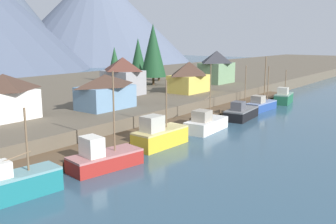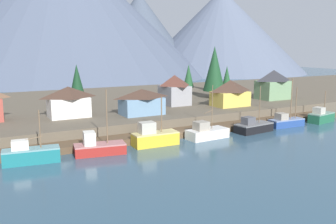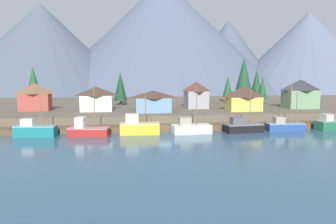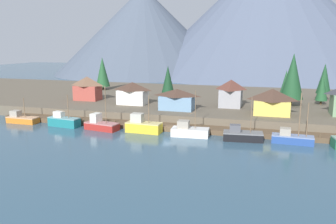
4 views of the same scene
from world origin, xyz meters
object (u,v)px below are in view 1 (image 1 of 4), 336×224
(fishing_boat_blue, at_px, (261,105))
(house_white, at_px, (4,97))
(house_green, at_px, (216,67))
(conifer_mid_left, at_px, (138,55))
(fishing_boat_red, at_px, (103,158))
(fishing_boat_green, at_px, (284,97))
(conifer_near_left, at_px, (153,50))
(fishing_boat_white, at_px, (206,124))
(fishing_boat_yellow, at_px, (159,135))
(house_yellow, at_px, (189,77))
(house_blue, at_px, (105,91))
(fishing_boat_black, at_px, (241,113))
(fishing_boat_teal, at_px, (12,185))
(conifer_back_left, at_px, (115,61))
(conifer_back_right, at_px, (159,62))
(house_grey, at_px, (123,76))

(fishing_boat_blue, relative_size, house_white, 1.24)
(house_green, xyz_separation_m, conifer_mid_left, (-2.56, 20.87, 2.17))
(fishing_boat_red, bearing_deg, house_white, 99.06)
(fishing_boat_green, bearing_deg, conifer_near_left, 98.38)
(fishing_boat_red, bearing_deg, fishing_boat_white, 10.24)
(fishing_boat_yellow, xyz_separation_m, house_yellow, (24.69, 12.79, 4.04))
(fishing_boat_blue, distance_m, house_blue, 27.77)
(fishing_boat_red, xyz_separation_m, fishing_boat_black, (28.64, 0.04, -0.10))
(fishing_boat_teal, bearing_deg, fishing_boat_white, 6.97)
(house_white, xyz_separation_m, conifer_back_left, (37.21, 18.95, 1.93))
(fishing_boat_yellow, height_order, conifer_near_left, conifer_near_left)
(house_white, distance_m, conifer_mid_left, 51.31)
(fishing_boat_black, xyz_separation_m, fishing_boat_green, (18.04, 0.12, 0.19))
(fishing_boat_green, height_order, conifer_back_right, conifer_back_right)
(fishing_boat_green, xyz_separation_m, house_grey, (-22.45, 20.58, 4.67))
(conifer_near_left, bearing_deg, house_blue, -154.01)
(fishing_boat_teal, distance_m, fishing_boat_black, 37.68)
(fishing_boat_yellow, bearing_deg, conifer_back_right, 40.72)
(house_blue, xyz_separation_m, conifer_near_left, (25.50, 12.44, 4.82))
(house_white, distance_m, conifer_back_right, 47.31)
(fishing_boat_red, height_order, conifer_back_right, conifer_back_right)
(fishing_boat_red, relative_size, conifer_near_left, 0.72)
(fishing_boat_red, relative_size, house_grey, 1.38)
(conifer_mid_left, distance_m, conifer_back_left, 9.91)
(house_blue, height_order, conifer_mid_left, conifer_mid_left)
(fishing_boat_red, height_order, house_white, fishing_boat_red)
(house_green, bearing_deg, conifer_mid_left, 96.98)
(house_grey, relative_size, house_white, 0.90)
(fishing_boat_white, relative_size, fishing_boat_blue, 0.97)
(fishing_boat_white, distance_m, fishing_boat_green, 28.04)
(fishing_boat_yellow, bearing_deg, house_blue, 75.35)
(fishing_boat_green, bearing_deg, house_yellow, 124.72)
(fishing_boat_green, relative_size, conifer_back_left, 0.80)
(fishing_boat_red, relative_size, fishing_boat_blue, 1.01)
(fishing_boat_black, xyz_separation_m, conifer_mid_left, (18.46, 37.62, 7.33))
(conifer_mid_left, bearing_deg, house_green, -83.02)
(fishing_boat_white, bearing_deg, fishing_boat_blue, -2.42)
(fishing_boat_white, xyz_separation_m, house_green, (31.01, 16.59, 5.09))
(fishing_boat_white, xyz_separation_m, fishing_boat_green, (28.04, -0.04, 0.13))
(fishing_boat_white, xyz_separation_m, fishing_boat_blue, (18.63, 0.40, -0.04))
(fishing_boat_yellow, bearing_deg, conifer_near_left, 42.47)
(fishing_boat_yellow, xyz_separation_m, conifer_near_left, (29.25, 25.05, 8.45))
(conifer_mid_left, bearing_deg, conifer_back_left, -170.80)
(fishing_boat_yellow, relative_size, conifer_near_left, 0.59)
(fishing_boat_teal, xyz_separation_m, house_white, (9.21, 16.75, 4.18))
(fishing_boat_teal, height_order, fishing_boat_black, fishing_boat_black)
(fishing_boat_yellow, relative_size, fishing_boat_green, 1.18)
(fishing_boat_teal, relative_size, conifer_near_left, 0.57)
(fishing_boat_yellow, relative_size, conifer_back_right, 0.99)
(fishing_boat_yellow, distance_m, fishing_boat_blue, 28.22)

